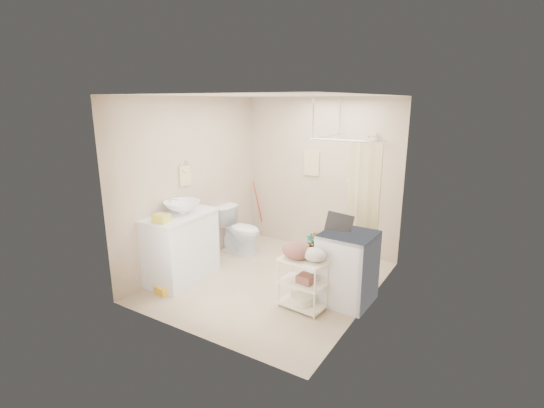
{
  "coord_description": "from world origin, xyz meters",
  "views": [
    {
      "loc": [
        2.75,
        -4.45,
        2.53
      ],
      "look_at": [
        -0.13,
        0.25,
        1.08
      ],
      "focal_mm": 26.0,
      "sensor_mm": 36.0,
      "label": 1
    }
  ],
  "objects_px": {
    "toilet": "(240,230)",
    "washing_machine": "(347,268)",
    "laundry_rack": "(303,279)",
    "vanity": "(181,246)"
  },
  "relations": [
    {
      "from": "washing_machine",
      "to": "laundry_rack",
      "type": "height_order",
      "value": "washing_machine"
    },
    {
      "from": "vanity",
      "to": "washing_machine",
      "type": "height_order",
      "value": "vanity"
    },
    {
      "from": "toilet",
      "to": "vanity",
      "type": "bearing_deg",
      "value": 179.28
    },
    {
      "from": "toilet",
      "to": "laundry_rack",
      "type": "relative_size",
      "value": 1.02
    },
    {
      "from": "toilet",
      "to": "washing_machine",
      "type": "distance_m",
      "value": 2.28
    },
    {
      "from": "vanity",
      "to": "toilet",
      "type": "xyz_separation_m",
      "value": [
        0.12,
        1.27,
        -0.09
      ]
    },
    {
      "from": "toilet",
      "to": "washing_machine",
      "type": "relative_size",
      "value": 0.86
    },
    {
      "from": "toilet",
      "to": "washing_machine",
      "type": "bearing_deg",
      "value": -102.35
    },
    {
      "from": "washing_machine",
      "to": "toilet",
      "type": "bearing_deg",
      "value": 165.03
    },
    {
      "from": "toilet",
      "to": "laundry_rack",
      "type": "bearing_deg",
      "value": -117.72
    }
  ]
}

